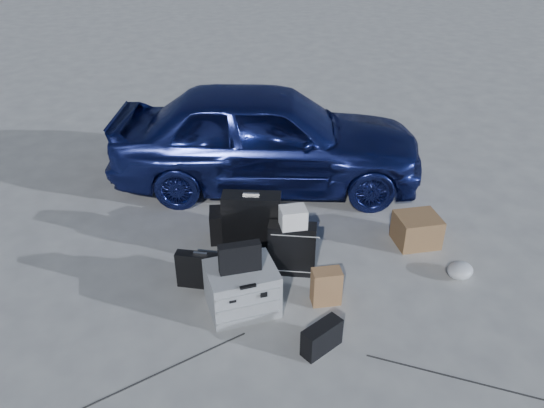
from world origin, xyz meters
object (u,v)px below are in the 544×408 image
at_px(briefcase, 202,270).
at_px(duffel_bag, 242,224).
at_px(pelican_case, 242,288).
at_px(suitcase_right, 292,249).
at_px(suitcase_left, 252,227).
at_px(car, 267,136).
at_px(cardboard_box, 417,230).

xyz_separation_m(briefcase, duffel_bag, (0.55, 0.70, -0.01)).
bearing_deg(duffel_bag, pelican_case, -92.29).
bearing_deg(briefcase, suitcase_right, 24.26).
relative_size(briefcase, suitcase_left, 0.64).
xyz_separation_m(car, suitcase_left, (-0.58, -1.55, -0.28)).
distance_m(suitcase_left, cardboard_box, 1.78).
bearing_deg(car, briefcase, 165.66).
xyz_separation_m(suitcase_right, cardboard_box, (1.44, 0.13, -0.11)).
height_order(car, cardboard_box, car).
bearing_deg(duffel_bag, car, 73.36).
distance_m(car, suitcase_right, 1.93).
distance_m(duffel_bag, cardboard_box, 1.87).
distance_m(car, cardboard_box, 2.16).
distance_m(pelican_case, cardboard_box, 2.09).
bearing_deg(suitcase_right, duffel_bag, 136.63).
distance_m(briefcase, duffel_bag, 0.90).
distance_m(suitcase_left, suitcase_right, 0.47).
bearing_deg(briefcase, car, 83.66).
bearing_deg(duffel_bag, suitcase_left, -76.99).
height_order(suitcase_right, cardboard_box, suitcase_right).
bearing_deg(suitcase_left, briefcase, -132.26).
bearing_deg(cardboard_box, briefcase, -177.29).
bearing_deg(duffel_bag, briefcase, -117.51).
bearing_deg(suitcase_right, cardboard_box, 26.86).
bearing_deg(suitcase_left, cardboard_box, 12.07).
height_order(briefcase, suitcase_right, suitcase_right).
relative_size(pelican_case, briefcase, 1.26).
relative_size(suitcase_right, cardboard_box, 1.26).
xyz_separation_m(suitcase_left, suitcase_right, (0.32, -0.33, -0.10)).
bearing_deg(cardboard_box, duffel_bag, 161.42).
distance_m(pelican_case, suitcase_right, 0.70).
xyz_separation_m(car, briefcase, (-1.15, -1.86, -0.46)).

